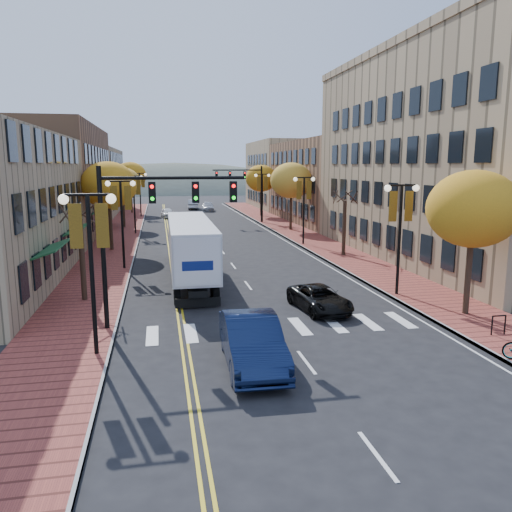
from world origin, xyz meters
TOP-DOWN VIEW (x-y plane):
  - ground at (0.00, 0.00)m, footprint 200.00×200.00m
  - sidewalk_left at (-9.00, 32.50)m, footprint 4.00×85.00m
  - sidewalk_right at (9.00, 32.50)m, footprint 4.00×85.00m
  - building_left_mid at (-17.00, 36.00)m, footprint 12.00×24.00m
  - building_left_far at (-17.00, 61.00)m, footprint 12.00×26.00m
  - building_right_near at (18.50, 16.00)m, footprint 15.00×28.00m
  - building_right_mid at (18.50, 42.00)m, footprint 15.00×24.00m
  - building_right_far at (18.50, 64.00)m, footprint 15.00×20.00m
  - tree_left_a at (-9.00, 8.00)m, footprint 0.28×0.28m
  - tree_left_b at (-9.00, 24.00)m, footprint 4.48×4.48m
  - tree_left_c at (-9.00, 40.00)m, footprint 4.16×4.16m
  - tree_left_d at (-9.00, 58.00)m, footprint 4.61×4.61m
  - tree_right_a at (9.00, 2.00)m, footprint 4.16×4.16m
  - tree_right_b at (9.00, 18.00)m, footprint 0.28×0.28m
  - tree_right_c at (9.00, 34.00)m, footprint 4.48×4.48m
  - tree_right_d at (9.00, 50.00)m, footprint 4.35×4.35m
  - lamp_left_a at (-7.50, 0.00)m, footprint 1.96×0.36m
  - lamp_left_b at (-7.50, 16.00)m, footprint 1.96×0.36m
  - lamp_left_c at (-7.50, 34.00)m, footprint 1.96×0.36m
  - lamp_left_d at (-7.50, 52.00)m, footprint 1.96×0.36m
  - lamp_right_a at (7.50, 6.00)m, footprint 1.96×0.36m
  - lamp_right_b at (7.50, 24.00)m, footprint 1.96×0.36m
  - lamp_right_c at (7.50, 42.00)m, footprint 1.96×0.36m
  - traffic_mast_near at (-5.48, 3.00)m, footprint 6.10×0.35m
  - traffic_mast_far at (5.48, 42.00)m, footprint 6.10×0.34m
  - semi_truck at (-3.25, 12.63)m, footprint 2.54×15.05m
  - navy_sedan at (-1.97, -1.88)m, footprint 2.04×5.45m
  - black_suv at (2.53, 4.22)m, footprint 2.53×4.57m
  - car_far_white at (-3.92, 50.72)m, footprint 1.86×3.97m
  - car_far_silver at (2.50, 59.98)m, footprint 2.24×4.75m
  - car_far_oncoming at (0.50, 63.87)m, footprint 1.98×4.80m

SIDE VIEW (x-z plane):
  - ground at x=0.00m, z-range 0.00..0.00m
  - sidewalk_left at x=-9.00m, z-range 0.00..0.15m
  - sidewalk_right at x=9.00m, z-range 0.00..0.15m
  - black_suv at x=2.53m, z-range 0.00..1.21m
  - car_far_white at x=-3.92m, z-range 0.00..1.32m
  - car_far_silver at x=2.50m, z-range 0.00..1.34m
  - car_far_oncoming at x=0.50m, z-range 0.00..1.55m
  - navy_sedan at x=-1.97m, z-range 0.00..1.78m
  - semi_truck at x=-3.25m, z-range 0.32..4.08m
  - tree_left_a at x=-9.00m, z-range 0.15..4.35m
  - tree_right_b at x=9.00m, z-range 0.15..4.35m
  - lamp_left_a at x=-7.50m, z-range 1.27..7.32m
  - lamp_left_b at x=-7.50m, z-range 1.27..7.32m
  - lamp_left_c at x=-7.50m, z-range 1.27..7.32m
  - lamp_left_d at x=-7.50m, z-range 1.27..7.32m
  - lamp_right_a at x=7.50m, z-range 1.27..7.32m
  - lamp_right_b at x=7.50m, z-range 1.27..7.32m
  - lamp_right_c at x=7.50m, z-range 1.27..7.32m
  - building_left_far at x=-17.00m, z-range 0.00..9.50m
  - traffic_mast_near at x=-5.48m, z-range 1.42..8.42m
  - traffic_mast_far at x=5.48m, z-range 1.42..8.42m
  - building_right_mid at x=18.50m, z-range 0.00..10.00m
  - tree_left_c at x=-9.00m, z-range 1.71..8.40m
  - tree_right_a at x=9.00m, z-range 1.71..8.40m
  - tree_right_d at x=9.00m, z-range 1.79..8.79m
  - tree_left_b at x=-9.00m, z-range 1.84..9.05m
  - tree_right_c at x=9.00m, z-range 1.84..9.05m
  - building_left_mid at x=-17.00m, z-range 0.00..11.00m
  - building_right_far at x=18.50m, z-range 0.00..11.00m
  - tree_left_d at x=-9.00m, z-range 1.89..9.31m
  - building_right_near at x=18.50m, z-range 0.00..15.00m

